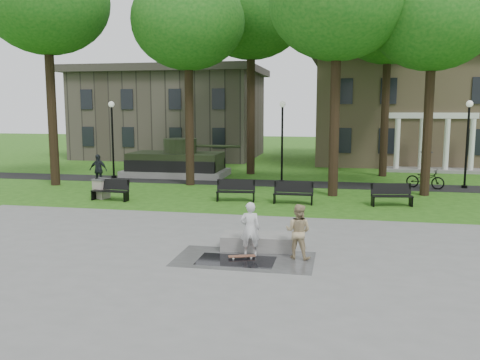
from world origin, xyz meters
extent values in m
plane|color=#245213|center=(0.00, 0.00, 0.00)|extent=(120.00, 120.00, 0.00)
cube|color=gray|center=(0.00, -5.00, 0.01)|extent=(22.00, 16.00, 0.02)
cube|color=black|center=(0.00, 12.00, 0.01)|extent=(44.00, 2.60, 0.01)
cube|color=#9E8460|center=(10.00, 26.00, 4.00)|extent=(16.00, 11.00, 8.00)
cube|color=#38332D|center=(10.00, 26.00, 8.30)|extent=(17.00, 12.00, 0.60)
cube|color=silver|center=(10.00, 20.50, 3.80)|extent=(6.00, 0.30, 0.40)
cube|color=#4C443D|center=(-11.00, 26.50, 3.60)|extent=(15.00, 10.00, 7.20)
cylinder|color=black|center=(-12.00, 9.00, 4.48)|extent=(0.52, 0.52, 8.96)
ellipsoid|color=#135214|center=(-12.00, 9.00, 10.08)|extent=(6.80, 6.80, 5.78)
cylinder|color=black|center=(-4.50, 10.50, 4.00)|extent=(0.48, 0.48, 8.00)
ellipsoid|color=#135214|center=(-4.50, 10.50, 9.00)|extent=(6.20, 6.20, 5.27)
cylinder|color=black|center=(3.50, 8.50, 4.16)|extent=(0.50, 0.50, 8.32)
ellipsoid|color=#135214|center=(3.50, 8.50, 9.36)|extent=(6.60, 6.60, 5.61)
cylinder|color=black|center=(8.00, 9.50, 3.84)|extent=(0.46, 0.46, 7.68)
ellipsoid|color=#135214|center=(8.00, 9.50, 8.64)|extent=(6.00, 6.00, 5.10)
cylinder|color=black|center=(-2.00, 16.00, 4.64)|extent=(0.54, 0.54, 9.28)
ellipsoid|color=#135214|center=(-2.00, 16.00, 10.44)|extent=(7.20, 7.20, 6.12)
cylinder|color=black|center=(6.50, 16.50, 4.32)|extent=(0.50, 0.50, 8.64)
ellipsoid|color=#135214|center=(6.50, 16.50, 9.72)|extent=(6.40, 6.40, 5.44)
cylinder|color=black|center=(-10.00, 12.30, 2.20)|extent=(0.12, 0.12, 4.40)
sphere|color=silver|center=(-10.00, 12.30, 4.55)|extent=(0.36, 0.36, 0.36)
cylinder|color=black|center=(-10.00, 12.30, 0.08)|extent=(0.32, 0.32, 0.16)
cylinder|color=black|center=(0.50, 12.30, 2.20)|extent=(0.12, 0.12, 4.40)
sphere|color=silver|center=(0.50, 12.30, 4.55)|extent=(0.36, 0.36, 0.36)
cylinder|color=black|center=(0.50, 12.30, 0.08)|extent=(0.32, 0.32, 0.16)
cylinder|color=black|center=(10.50, 12.30, 2.20)|extent=(0.12, 0.12, 4.40)
sphere|color=silver|center=(10.50, 12.30, 4.55)|extent=(0.36, 0.36, 0.36)
cylinder|color=black|center=(10.50, 12.30, 0.08)|extent=(0.32, 0.32, 0.16)
cube|color=gray|center=(-6.50, 14.00, 0.20)|extent=(6.50, 3.40, 0.40)
cube|color=#252F18|center=(-6.50, 14.00, 0.95)|extent=(5.80, 2.80, 1.10)
cube|color=black|center=(-6.50, 12.65, 0.75)|extent=(5.80, 0.35, 0.70)
cube|color=black|center=(-6.50, 15.35, 0.75)|extent=(5.80, 0.35, 0.70)
cylinder|color=#252F18|center=(-6.20, 14.00, 1.95)|extent=(2.10, 2.10, 0.90)
cylinder|color=#252F18|center=(-3.90, 14.00, 1.95)|extent=(3.20, 0.18, 0.18)
cube|color=black|center=(1.00, -3.14, 0.02)|extent=(2.20, 1.20, 0.00)
cube|color=gray|center=(1.40, -1.80, 0.24)|extent=(2.26, 1.14, 0.45)
cube|color=brown|center=(1.11, -2.88, 0.06)|extent=(0.80, 0.45, 0.07)
imported|color=silver|center=(1.30, -2.58, 0.83)|extent=(0.65, 0.49, 1.62)
imported|color=tan|center=(2.70, -2.54, 0.82)|extent=(0.90, 0.78, 1.60)
imported|color=black|center=(-9.45, 9.18, 0.89)|extent=(1.05, 0.45, 1.77)
imported|color=black|center=(8.37, 11.77, 0.53)|extent=(2.13, 1.38, 1.06)
imported|color=black|center=(8.37, 11.77, 1.33)|extent=(1.02, 1.30, 1.76)
cube|color=black|center=(-6.78, 5.04, 0.45)|extent=(1.83, 0.60, 0.05)
cube|color=black|center=(-6.78, 5.26, 0.75)|extent=(1.81, 0.30, 0.50)
cube|color=black|center=(-7.63, 5.04, 0.23)|extent=(0.10, 0.45, 0.45)
cube|color=black|center=(-5.93, 5.04, 0.23)|extent=(0.10, 0.45, 0.45)
cube|color=black|center=(-0.93, 6.02, 0.45)|extent=(1.84, 0.64, 0.05)
cube|color=black|center=(-0.93, 6.24, 0.75)|extent=(1.81, 0.35, 0.50)
cube|color=black|center=(-1.78, 6.02, 0.23)|extent=(0.11, 0.45, 0.45)
cube|color=black|center=(-0.08, 6.02, 0.23)|extent=(0.11, 0.45, 0.45)
cube|color=black|center=(1.77, 5.90, 0.45)|extent=(1.80, 0.46, 0.05)
cube|color=black|center=(1.77, 6.12, 0.75)|extent=(1.80, 0.17, 0.50)
cube|color=black|center=(0.92, 5.90, 0.23)|extent=(0.06, 0.45, 0.45)
cube|color=black|center=(2.62, 5.90, 0.23)|extent=(0.06, 0.45, 0.45)
cube|color=black|center=(6.13, 6.23, 0.45)|extent=(1.85, 0.78, 0.05)
cube|color=black|center=(6.13, 6.45, 0.75)|extent=(1.80, 0.49, 0.50)
cube|color=black|center=(5.28, 6.23, 0.23)|extent=(0.14, 0.45, 0.45)
cube|color=black|center=(6.98, 6.23, 0.23)|extent=(0.14, 0.45, 0.45)
cube|color=#A7998A|center=(-7.45, 5.51, 0.45)|extent=(0.75, 0.75, 0.90)
cube|color=#4C4C4C|center=(-7.45, 5.51, 0.93)|extent=(0.82, 0.82, 0.06)
camera|label=1|loc=(3.86, -16.87, 4.36)|focal=38.00mm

